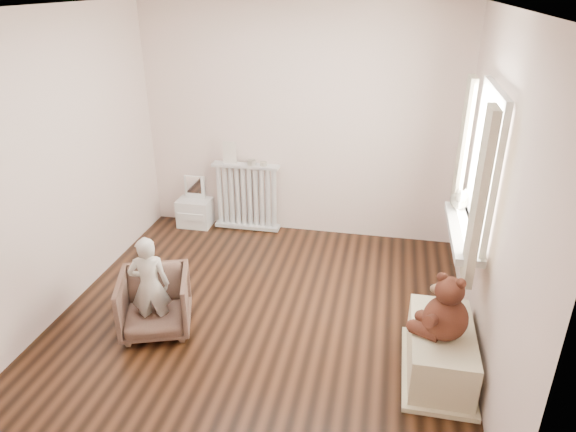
% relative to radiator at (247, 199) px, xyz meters
% --- Properties ---
extents(floor, '(3.60, 3.60, 0.01)m').
position_rel_radiator_xyz_m(floor, '(0.61, -1.68, -0.39)').
color(floor, black).
rests_on(floor, ground).
extents(ceiling, '(3.60, 3.60, 0.01)m').
position_rel_radiator_xyz_m(ceiling, '(0.61, -1.68, 2.21)').
color(ceiling, white).
rests_on(ceiling, ground).
extents(back_wall, '(3.60, 0.02, 2.60)m').
position_rel_radiator_xyz_m(back_wall, '(0.61, 0.12, 0.91)').
color(back_wall, white).
rests_on(back_wall, ground).
extents(front_wall, '(3.60, 0.02, 2.60)m').
position_rel_radiator_xyz_m(front_wall, '(0.61, -3.48, 0.91)').
color(front_wall, white).
rests_on(front_wall, ground).
extents(left_wall, '(0.02, 3.60, 2.60)m').
position_rel_radiator_xyz_m(left_wall, '(-1.19, -1.68, 0.91)').
color(left_wall, white).
rests_on(left_wall, ground).
extents(right_wall, '(0.02, 3.60, 2.60)m').
position_rel_radiator_xyz_m(right_wall, '(2.41, -1.68, 0.91)').
color(right_wall, white).
rests_on(right_wall, ground).
extents(window, '(0.03, 0.90, 1.10)m').
position_rel_radiator_xyz_m(window, '(2.37, -1.38, 1.06)').
color(window, white).
rests_on(window, right_wall).
extents(window_sill, '(0.22, 1.10, 0.06)m').
position_rel_radiator_xyz_m(window_sill, '(2.28, -1.38, 0.48)').
color(window_sill, silver).
rests_on(window_sill, right_wall).
extents(curtain_left, '(0.06, 0.26, 1.30)m').
position_rel_radiator_xyz_m(curtain_left, '(2.26, -1.95, 1.00)').
color(curtain_left, beige).
rests_on(curtain_left, right_wall).
extents(curtain_right, '(0.06, 0.26, 1.30)m').
position_rel_radiator_xyz_m(curtain_right, '(2.26, -0.81, 1.00)').
color(curtain_right, beige).
rests_on(curtain_right, right_wall).
extents(radiator, '(0.79, 0.15, 0.83)m').
position_rel_radiator_xyz_m(radiator, '(0.00, 0.00, 0.00)').
color(radiator, silver).
rests_on(radiator, floor).
extents(paper_doll, '(0.16, 0.01, 0.26)m').
position_rel_radiator_xyz_m(paper_doll, '(-0.18, 0.00, 0.57)').
color(paper_doll, beige).
rests_on(paper_doll, radiator).
extents(tin_a, '(0.10, 0.10, 0.06)m').
position_rel_radiator_xyz_m(tin_a, '(0.07, 0.00, 0.47)').
color(tin_a, '#A59E8C').
rests_on(tin_a, radiator).
extents(tin_b, '(0.08, 0.08, 0.04)m').
position_rel_radiator_xyz_m(tin_b, '(0.21, 0.00, 0.46)').
color(tin_b, '#A59E8C').
rests_on(tin_b, radiator).
extents(toy_vanity, '(0.40, 0.28, 0.62)m').
position_rel_radiator_xyz_m(toy_vanity, '(-0.66, -0.03, -0.11)').
color(toy_vanity, silver).
rests_on(toy_vanity, floor).
extents(armchair, '(0.73, 0.74, 0.53)m').
position_rel_radiator_xyz_m(armchair, '(-0.23, -2.06, -0.12)').
color(armchair, brown).
rests_on(armchair, floor).
extents(child, '(0.38, 0.31, 0.90)m').
position_rel_radiator_xyz_m(child, '(-0.23, -2.11, 0.08)').
color(child, beige).
rests_on(child, armchair).
extents(toy_bench, '(0.46, 0.87, 0.41)m').
position_rel_radiator_xyz_m(toy_bench, '(2.13, -2.14, -0.19)').
color(toy_bench, beige).
rests_on(toy_bench, floor).
extents(teddy_bear, '(0.51, 0.46, 0.51)m').
position_rel_radiator_xyz_m(teddy_bear, '(2.12, -2.23, 0.28)').
color(teddy_bear, '#38170F').
rests_on(teddy_bear, toy_bench).
extents(plush_cat, '(0.16, 0.26, 0.22)m').
position_rel_radiator_xyz_m(plush_cat, '(2.27, -0.98, 0.61)').
color(plush_cat, gray).
rests_on(plush_cat, window_sill).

